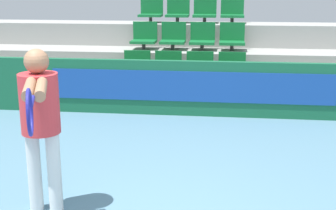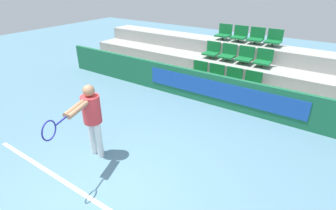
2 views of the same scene
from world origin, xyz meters
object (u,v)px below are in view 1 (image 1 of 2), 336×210
at_px(stadium_chair_6, 202,38).
at_px(stadium_chair_11, 232,12).
at_px(stadium_chair_4, 144,37).
at_px(stadium_chair_7, 232,39).
at_px(stadium_chair_10, 205,12).
at_px(tennis_player, 40,114).
at_px(stadium_chair_1, 168,69).
at_px(stadium_chair_9, 178,12).
at_px(stadium_chair_8, 151,12).
at_px(stadium_chair_5, 173,38).
at_px(stadium_chair_0, 136,68).
at_px(stadium_chair_2, 199,69).
at_px(stadium_chair_3, 232,70).

height_order(stadium_chair_6, stadium_chair_11, stadium_chair_11).
relative_size(stadium_chair_4, stadium_chair_7, 1.00).
distance_m(stadium_chair_10, tennis_player, 6.13).
bearing_deg(stadium_chair_1, stadium_chair_9, 90.00).
height_order(stadium_chair_7, stadium_chair_9, stadium_chair_9).
height_order(stadium_chair_1, stadium_chair_8, stadium_chair_8).
bearing_deg(stadium_chair_6, stadium_chair_9, 122.54).
height_order(stadium_chair_5, stadium_chair_6, same).
distance_m(stadium_chair_7, tennis_player, 5.40).
relative_size(stadium_chair_0, stadium_chair_5, 1.00).
height_order(stadium_chair_2, stadium_chair_5, stadium_chair_5).
distance_m(stadium_chair_0, stadium_chair_5, 1.14).
bearing_deg(stadium_chair_10, stadium_chair_7, -57.46).
relative_size(stadium_chair_3, stadium_chair_10, 1.00).
bearing_deg(tennis_player, stadium_chair_11, 53.85).
bearing_deg(stadium_chair_8, stadium_chair_9, 0.00).
height_order(stadium_chair_5, stadium_chair_7, same).
bearing_deg(stadium_chair_9, stadium_chair_10, 0.00).
bearing_deg(tennis_player, stadium_chair_10, 58.94).
height_order(stadium_chair_2, stadium_chair_11, stadium_chair_11).
height_order(stadium_chair_0, stadium_chair_5, stadium_chair_5).
distance_m(stadium_chair_5, stadium_chair_10, 1.14).
bearing_deg(stadium_chair_7, stadium_chair_9, 141.92).
bearing_deg(stadium_chair_11, stadium_chair_8, 180.00).
bearing_deg(stadium_chair_2, stadium_chair_1, 180.00).
relative_size(stadium_chair_1, stadium_chair_2, 1.00).
relative_size(stadium_chair_9, tennis_player, 0.33).
distance_m(stadium_chair_3, stadium_chair_5, 1.50).
bearing_deg(tennis_player, stadium_chair_6, 57.00).
xyz_separation_m(stadium_chair_0, tennis_player, (-0.09, -4.21, 0.31)).
xyz_separation_m(stadium_chair_1, stadium_chair_8, (-0.56, 1.77, 0.89)).
relative_size(stadium_chair_3, stadium_chair_9, 1.00).
height_order(stadium_chair_3, stadium_chair_11, stadium_chair_11).
height_order(stadium_chair_5, stadium_chair_10, stadium_chair_10).
bearing_deg(stadium_chair_4, stadium_chair_0, -90.00).
bearing_deg(stadium_chair_4, stadium_chair_7, 0.00).
xyz_separation_m(stadium_chair_0, stadium_chair_5, (0.56, 0.88, 0.44)).
bearing_deg(stadium_chair_9, stadium_chair_0, -107.69).
bearing_deg(stadium_chair_1, stadium_chair_4, 122.54).
relative_size(stadium_chair_0, stadium_chair_1, 1.00).
relative_size(stadium_chair_0, stadium_chair_6, 1.00).
bearing_deg(stadium_chair_0, stadium_chair_5, 57.46).
distance_m(stadium_chair_1, stadium_chair_3, 1.13).
height_order(stadium_chair_0, stadium_chair_9, stadium_chair_9).
height_order(stadium_chair_1, stadium_chair_6, stadium_chair_6).
bearing_deg(stadium_chair_10, stadium_chair_1, -107.69).
xyz_separation_m(stadium_chair_5, stadium_chair_11, (1.13, 0.88, 0.44)).
distance_m(stadium_chair_6, stadium_chair_7, 0.56).
distance_m(stadium_chair_2, stadium_chair_8, 2.28).
bearing_deg(stadium_chair_10, tennis_player, -101.55).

